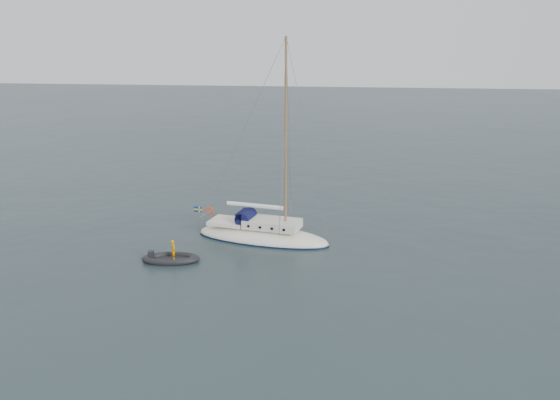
# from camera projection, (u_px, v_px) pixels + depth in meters

# --- Properties ---
(ground) EXTENTS (300.00, 300.00, 0.00)m
(ground) POSITION_uv_depth(u_px,v_px,m) (318.00, 260.00, 31.97)
(ground) COLOR black
(ground) RESTS_ON ground
(sailboat) EXTENTS (9.31, 2.79, 13.26)m
(sailboat) POSITION_uv_depth(u_px,v_px,m) (262.00, 225.00, 35.09)
(sailboat) COLOR white
(sailboat) RESTS_ON ground
(dinghy) EXTENTS (2.82, 1.27, 0.40)m
(dinghy) POSITION_uv_depth(u_px,v_px,m) (253.00, 238.00, 35.06)
(dinghy) COLOR #434348
(dinghy) RESTS_ON ground
(rib) EXTENTS (3.38, 1.54, 1.33)m
(rib) POSITION_uv_depth(u_px,v_px,m) (171.00, 258.00, 31.70)
(rib) COLOR black
(rib) RESTS_ON ground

